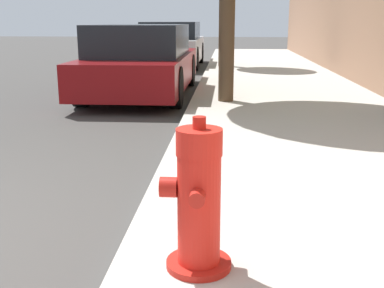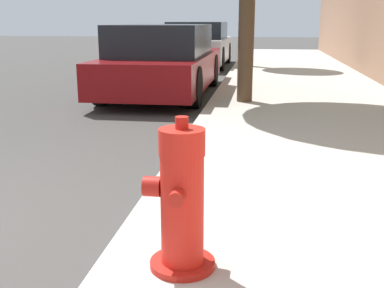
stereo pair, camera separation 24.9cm
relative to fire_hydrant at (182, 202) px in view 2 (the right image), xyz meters
name	(u,v)px [view 2 (the right image)]	position (x,y,z in m)	size (l,w,h in m)	color
fire_hydrant	(182,202)	(0.00, 0.00, 0.00)	(0.37, 0.37, 0.81)	red
parked_car_near	(163,61)	(-1.47, 6.69, 0.16)	(1.75, 4.46, 1.30)	maroon
parked_car_mid	(199,45)	(-1.59, 12.54, 0.18)	(1.76, 4.17, 1.33)	#B7B7BC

